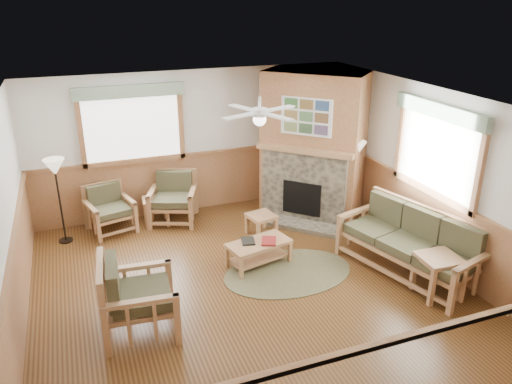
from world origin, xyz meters
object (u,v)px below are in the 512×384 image
object	(u,v)px
sofa	(408,244)
footstool	(261,225)
armchair_back_right	(173,199)
coffee_table	(259,253)
end_table_sofa	(437,276)
armchair_back_left	(110,209)
floor_lamp_right	(353,183)
floor_lamp_left	(60,201)
armchair_left	(139,295)
end_table_chairs	(156,211)

from	to	relation	value
sofa	footstool	world-z (taller)	sofa
armchair_back_right	coffee_table	xyz separation A→B (m)	(0.91, -2.05, -0.26)
end_table_sofa	footstool	xyz separation A→B (m)	(-1.62, 2.61, -0.11)
armchair_back_left	floor_lamp_right	size ratio (longest dim) A/B	0.53
footstool	floor_lamp_left	distance (m)	3.42
armchair_left	floor_lamp_left	xyz separation A→B (m)	(-0.85, 2.90, 0.24)
sofa	floor_lamp_left	bearing A→B (deg)	-137.02
armchair_back_right	end_table_sofa	bearing A→B (deg)	-30.33
armchair_back_right	end_table_chairs	size ratio (longest dim) A/B	1.82
footstool	armchair_back_right	bearing A→B (deg)	140.36
armchair_left	floor_lamp_left	bearing A→B (deg)	21.37
end_table_sofa	floor_lamp_right	world-z (taller)	floor_lamp_right
armchair_back_right	floor_lamp_left	size ratio (longest dim) A/B	0.61
end_table_sofa	footstool	distance (m)	3.08
coffee_table	footstool	world-z (taller)	coffee_table
coffee_table	floor_lamp_left	world-z (taller)	floor_lamp_left
end_table_chairs	floor_lamp_right	bearing A→B (deg)	-19.52
footstool	end_table_sofa	bearing A→B (deg)	-58.24
armchair_back_left	coffee_table	size ratio (longest dim) A/B	0.84
armchair_back_right	end_table_chairs	bearing A→B (deg)	-158.74
armchair_left	floor_lamp_right	world-z (taller)	floor_lamp_right
sofa	armchair_back_left	bearing A→B (deg)	-143.01
armchair_back_left	footstool	xyz separation A→B (m)	(2.45, -1.10, -0.22)
armchair_back_left	floor_lamp_right	xyz separation A→B (m)	(4.19, -1.20, 0.37)
armchair_back_left	end_table_chairs	world-z (taller)	armchair_back_left
sofa	coffee_table	xyz separation A→B (m)	(-2.01, 1.03, -0.30)
armchair_back_left	end_table_sofa	size ratio (longest dim) A/B	1.36
coffee_table	footstool	distance (m)	1.04
sofa	end_table_sofa	bearing A→B (deg)	-13.27
footstool	floor_lamp_right	bearing A→B (deg)	-3.47
sofa	armchair_left	xyz separation A→B (m)	(-3.98, 0.03, 0.01)
coffee_table	end_table_sofa	bearing A→B (deg)	-52.18
end_table_chairs	end_table_sofa	size ratio (longest dim) A/B	0.83
armchair_left	floor_lamp_left	world-z (taller)	floor_lamp_left
end_table_chairs	floor_lamp_left	bearing A→B (deg)	-174.95
floor_lamp_left	armchair_back_right	bearing A→B (deg)	4.20
armchair_left	footstool	distance (m)	3.09
armchair_left	armchair_back_left	bearing A→B (deg)	6.18
floor_lamp_right	sofa	bearing A→B (deg)	-94.62
sofa	end_table_sofa	world-z (taller)	sofa
sofa	coffee_table	distance (m)	2.27
armchair_back_left	armchair_back_right	size ratio (longest dim) A/B	0.91
armchair_back_right	floor_lamp_right	world-z (taller)	floor_lamp_right
end_table_sofa	floor_lamp_left	size ratio (longest dim) A/B	0.41
sofa	end_table_chairs	distance (m)	4.47
armchair_back_right	floor_lamp_left	world-z (taller)	floor_lamp_left
sofa	end_table_sofa	distance (m)	0.67
floor_lamp_right	floor_lamp_left	bearing A→B (deg)	167.97
footstool	sofa	bearing A→B (deg)	-51.17
sofa	floor_lamp_right	bearing A→B (deg)	159.61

